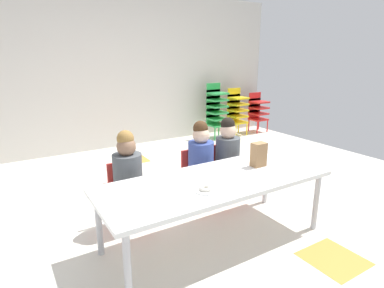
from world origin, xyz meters
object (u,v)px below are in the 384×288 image
at_px(seated_child_far_right, 227,151).
at_px(paper_plate_near_edge, 205,190).
at_px(seated_child_near_camera, 127,171).
at_px(kid_chair_red_stack, 257,110).
at_px(paper_bag_brown, 259,155).
at_px(donut_powdered_on_plate, 206,188).
at_px(kid_chair_green_stack, 216,108).
at_px(seated_child_middle_seat, 200,156).
at_px(kid_chair_yellow_stack, 237,109).
at_px(craft_table, 216,184).

distance_m(seated_child_far_right, paper_plate_near_edge, 1.09).
height_order(seated_child_near_camera, kid_chair_red_stack, seated_child_near_camera).
xyz_separation_m(seated_child_near_camera, paper_plate_near_edge, (0.33, -0.76, 0.02)).
bearing_deg(paper_plate_near_edge, paper_bag_brown, 15.89).
xyz_separation_m(paper_bag_brown, donut_powdered_on_plate, (-0.72, -0.20, -0.09)).
distance_m(seated_child_far_right, paper_bag_brown, 0.57).
height_order(seated_child_far_right, kid_chair_green_stack, kid_chair_green_stack).
bearing_deg(paper_plate_near_edge, seated_child_middle_seat, 59.45).
xyz_separation_m(kid_chair_yellow_stack, kid_chair_red_stack, (0.56, -0.00, -0.06)).
bearing_deg(kid_chair_yellow_stack, seated_child_middle_seat, -135.75).
distance_m(craft_table, kid_chair_yellow_stack, 3.86).
bearing_deg(kid_chair_yellow_stack, kid_chair_red_stack, -0.03).
relative_size(seated_child_near_camera, seated_child_far_right, 1.00).
bearing_deg(seated_child_far_right, kid_chair_red_stack, 41.72).
xyz_separation_m(kid_chair_red_stack, paper_plate_near_edge, (-3.33, -3.03, 0.12)).
xyz_separation_m(seated_child_middle_seat, paper_bag_brown, (0.27, -0.55, 0.13)).
bearing_deg(kid_chair_yellow_stack, seated_child_near_camera, -143.88).
relative_size(kid_chair_red_stack, paper_plate_near_edge, 4.44).
bearing_deg(seated_child_near_camera, seated_child_middle_seat, 0.00).
height_order(craft_table, kid_chair_yellow_stack, kid_chair_yellow_stack).
height_order(seated_child_near_camera, seated_child_middle_seat, same).
height_order(seated_child_middle_seat, kid_chair_yellow_stack, seated_child_middle_seat).
xyz_separation_m(seated_child_far_right, kid_chair_green_stack, (1.49, 2.27, 0.02)).
bearing_deg(seated_child_middle_seat, seated_child_near_camera, 180.00).
distance_m(craft_table, kid_chair_green_stack, 3.55).
distance_m(seated_child_near_camera, kid_chair_red_stack, 4.32).
height_order(seated_child_near_camera, paper_bag_brown, seated_child_near_camera).
distance_m(kid_chair_yellow_stack, kid_chair_red_stack, 0.56).
height_order(seated_child_near_camera, kid_chair_green_stack, kid_chair_green_stack).
relative_size(craft_table, donut_powdered_on_plate, 20.25).
distance_m(craft_table, seated_child_middle_seat, 0.66).
bearing_deg(seated_child_far_right, paper_bag_brown, -97.36).
xyz_separation_m(seated_child_far_right, paper_bag_brown, (-0.07, -0.55, 0.13)).
bearing_deg(paper_bag_brown, seated_child_near_camera, 152.24).
bearing_deg(seated_child_near_camera, craft_table, -48.55).
height_order(kid_chair_green_stack, paper_plate_near_edge, kid_chair_green_stack).
relative_size(seated_child_near_camera, seated_child_middle_seat, 1.00).
distance_m(seated_child_middle_seat, donut_powdered_on_plate, 0.88).
xyz_separation_m(kid_chair_red_stack, paper_bag_brown, (-2.62, -2.82, 0.22)).
bearing_deg(paper_bag_brown, kid_chair_green_stack, 61.11).
xyz_separation_m(seated_child_far_right, kid_chair_yellow_stack, (1.99, 2.27, -0.04)).
relative_size(seated_child_near_camera, paper_plate_near_edge, 5.10).
distance_m(craft_table, kid_chair_red_stack, 4.25).
relative_size(kid_chair_green_stack, paper_plate_near_edge, 5.78).
bearing_deg(donut_powdered_on_plate, kid_chair_yellow_stack, 47.47).
relative_size(seated_child_near_camera, donut_powdered_on_plate, 9.52).
height_order(seated_child_near_camera, seated_child_far_right, same).
bearing_deg(donut_powdered_on_plate, seated_child_far_right, 43.84).
bearing_deg(kid_chair_red_stack, seated_child_far_right, -138.28).
xyz_separation_m(paper_bag_brown, paper_plate_near_edge, (-0.72, -0.20, -0.11)).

